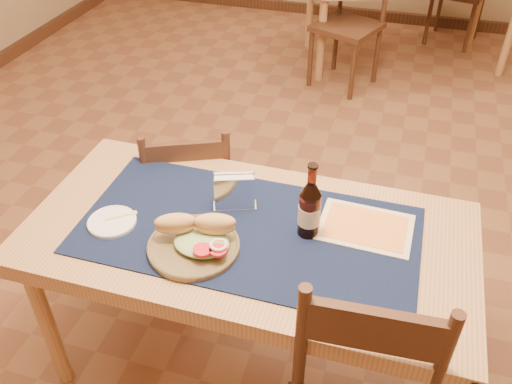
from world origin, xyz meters
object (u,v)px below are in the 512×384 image
(sandwich_plate, at_px, (196,240))
(beer_bottle, at_px, (310,209))
(chair_main_far, at_px, (190,194))
(napkin_holder, at_px, (234,192))
(main_table, at_px, (248,247))

(sandwich_plate, relative_size, beer_bottle, 1.09)
(chair_main_far, xyz_separation_m, sandwich_plate, (0.30, -0.62, 0.34))
(napkin_holder, bearing_deg, beer_bottle, -12.72)
(main_table, xyz_separation_m, chair_main_far, (-0.44, 0.48, -0.21))
(chair_main_far, height_order, sandwich_plate, sandwich_plate)
(main_table, height_order, napkin_holder, napkin_holder)
(main_table, height_order, chair_main_far, chair_main_far)
(main_table, distance_m, napkin_holder, 0.21)
(chair_main_far, bearing_deg, sandwich_plate, -64.08)
(chair_main_far, bearing_deg, beer_bottle, -33.83)
(main_table, distance_m, beer_bottle, 0.29)
(main_table, height_order, sandwich_plate, sandwich_plate)
(beer_bottle, relative_size, napkin_holder, 1.73)
(chair_main_far, relative_size, napkin_holder, 5.15)
(chair_main_far, height_order, beer_bottle, beer_bottle)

